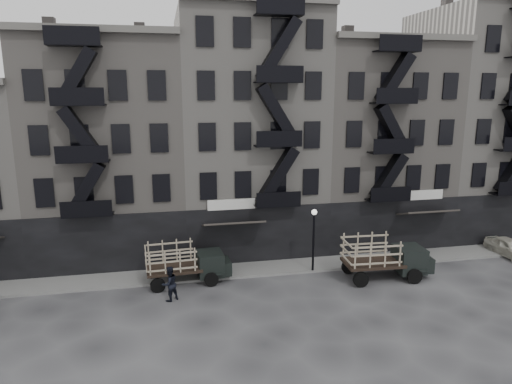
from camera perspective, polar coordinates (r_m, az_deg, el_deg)
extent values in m
plane|color=#38383A|center=(27.62, 2.79, -12.50)|extent=(140.00, 140.00, 0.00)
cube|color=slate|center=(30.93, 1.05, -9.50)|extent=(55.00, 2.50, 0.15)
cube|color=gray|center=(34.65, -17.71, 5.03)|extent=(10.00, 10.00, 15.00)
cube|color=black|center=(31.03, -17.93, -6.27)|extent=(10.00, 0.35, 4.00)
cube|color=#595651|center=(29.49, -19.79, 18.70)|extent=(10.00, 0.50, 0.40)
cube|color=#4C4744|center=(35.06, -23.76, 17.96)|extent=(0.70, 0.70, 1.20)
cube|color=#4C4744|center=(34.44, -14.29, 18.72)|extent=(0.70, 0.70, 1.20)
cube|color=#9F9A92|center=(34.93, -1.16, 7.32)|extent=(10.00, 10.00, 17.00)
cube|color=black|center=(31.46, 0.54, -5.38)|extent=(10.00, 0.35, 4.00)
cube|color=#4C4744|center=(34.86, -6.48, 22.25)|extent=(0.70, 0.70, 1.20)
cube|color=#4C4744|center=(35.81, 3.01, 22.05)|extent=(0.70, 0.70, 1.20)
cube|color=gray|center=(38.13, 13.87, 5.90)|extent=(10.00, 10.00, 15.00)
cube|color=black|center=(34.88, 16.86, -4.12)|extent=(10.00, 0.35, 4.00)
cube|color=#595651|center=(33.51, 18.53, 17.96)|extent=(10.00, 0.50, 0.40)
cube|color=#4C4744|center=(36.91, 10.12, 18.46)|extent=(0.70, 0.70, 1.20)
cube|color=#4C4744|center=(39.24, 17.98, 17.70)|extent=(0.70, 0.70, 1.20)
cube|color=#9F9A92|center=(43.25, 26.15, 7.73)|extent=(10.00, 10.00, 18.00)
cube|color=#4C4744|center=(41.97, 24.02, 21.02)|extent=(0.70, 0.70, 1.20)
cylinder|color=black|center=(29.99, 7.19, -6.39)|extent=(0.14, 0.14, 4.00)
sphere|color=silver|center=(29.38, 7.30, -2.51)|extent=(0.36, 0.36, 0.36)
cube|color=black|center=(28.82, -10.20, -9.38)|extent=(3.42, 2.16, 0.17)
cube|color=black|center=(29.03, -5.77, -8.86)|extent=(1.67, 1.85, 1.46)
cube|color=black|center=(29.28, -4.05, -9.25)|extent=(0.87, 1.50, 0.87)
cylinder|color=black|center=(28.39, -5.60, -10.85)|extent=(0.89, 0.27, 0.87)
cylinder|color=black|center=(30.16, -6.24, -9.42)|extent=(0.89, 0.27, 0.87)
cylinder|color=black|center=(28.09, -12.17, -11.36)|extent=(0.89, 0.27, 0.87)
cylinder|color=black|center=(29.87, -12.41, -9.88)|extent=(0.89, 0.27, 0.87)
cube|color=black|center=(29.95, 14.38, -8.55)|extent=(3.69, 2.30, 0.19)
cube|color=black|center=(30.90, 18.57, -7.94)|extent=(1.79, 1.99, 1.58)
cube|color=black|center=(31.44, 20.09, -8.32)|extent=(0.93, 1.62, 0.95)
cylinder|color=black|center=(30.25, 19.20, -9.94)|extent=(0.96, 0.28, 0.95)
cylinder|color=black|center=(31.99, 17.46, -8.57)|extent=(0.96, 0.28, 0.95)
cylinder|color=black|center=(28.86, 12.96, -10.65)|extent=(0.96, 0.28, 0.95)
cylinder|color=black|center=(30.68, 11.53, -9.15)|extent=(0.96, 0.28, 0.95)
imported|color=beige|center=(37.75, 29.13, -6.08)|extent=(1.73, 3.92, 1.31)
imported|color=black|center=(26.74, -10.75, -11.20)|extent=(1.25, 1.18, 2.03)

